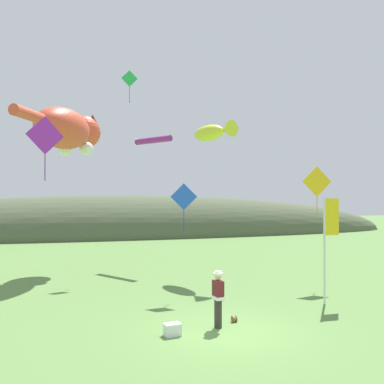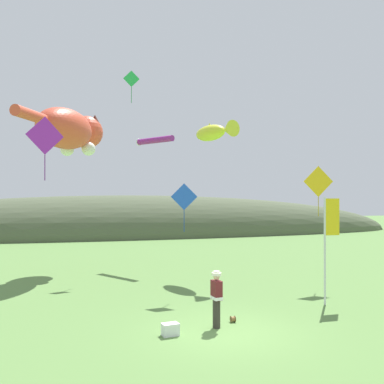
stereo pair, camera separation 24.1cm
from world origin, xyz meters
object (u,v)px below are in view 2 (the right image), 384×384
(picnic_cooler, at_px, (170,329))
(kite_diamond_gold, at_px, (318,182))
(kite_diamond_green, at_px, (131,79))
(kite_diamond_blue, at_px, (184,197))
(kite_giant_cat, at_px, (70,131))
(kite_fish_windsock, at_px, (214,132))
(kite_diamond_violet, at_px, (45,136))
(festival_banner_pole, at_px, (328,234))
(kite_spool, at_px, (233,319))
(festival_attendant, at_px, (216,297))
(kite_tube_streamer, at_px, (155,140))

(picnic_cooler, bearing_deg, kite_diamond_gold, 33.18)
(kite_diamond_green, height_order, kite_diamond_blue, kite_diamond_green)
(picnic_cooler, distance_m, kite_giant_cat, 14.01)
(kite_fish_windsock, xyz_separation_m, kite_diamond_violet, (-7.98, -5.71, -1.24))
(kite_diamond_gold, bearing_deg, festival_banner_pole, -115.21)
(kite_spool, xyz_separation_m, kite_fish_windsock, (1.95, 8.22, 7.35))
(kite_diamond_violet, xyz_separation_m, kite_diamond_gold, (11.86, 1.99, -1.45))
(festival_banner_pole, xyz_separation_m, kite_diamond_blue, (-4.96, 2.83, 1.39))
(kite_giant_cat, height_order, kite_diamond_blue, kite_giant_cat)
(festival_attendant, height_order, kite_fish_windsock, kite_fish_windsock)
(kite_spool, height_order, kite_tube_streamer, kite_tube_streamer)
(picnic_cooler, relative_size, kite_giant_cat, 0.07)
(festival_attendant, height_order, kite_diamond_violet, kite_diamond_violet)
(kite_tube_streamer, xyz_separation_m, kite_diamond_violet, (-5.47, -9.60, -1.21))
(kite_spool, xyz_separation_m, kite_diamond_blue, (-0.67, 4.04, 3.95))
(festival_banner_pole, height_order, kite_giant_cat, kite_giant_cat)
(kite_fish_windsock, relative_size, kite_diamond_violet, 1.46)
(picnic_cooler, xyz_separation_m, festival_banner_pole, (6.53, 1.99, 2.49))
(kite_diamond_green, relative_size, kite_diamond_violet, 0.82)
(kite_giant_cat, xyz_separation_m, kite_diamond_green, (3.32, 0.25, 3.06))
(kite_fish_windsock, distance_m, kite_diamond_blue, 5.98)
(kite_diamond_green, xyz_separation_m, kite_diamond_blue, (1.41, -6.88, -6.61))
(picnic_cooler, bearing_deg, kite_spool, 19.15)
(kite_spool, xyz_separation_m, festival_banner_pole, (4.29, 1.22, 2.56))
(kite_giant_cat, xyz_separation_m, kite_tube_streamer, (4.84, 1.44, -0.19))
(kite_spool, distance_m, kite_diamond_blue, 5.69)
(festival_attendant, xyz_separation_m, kite_diamond_violet, (-5.33, 2.94, 5.25))
(festival_banner_pole, distance_m, kite_diamond_green, 14.10)
(kite_spool, height_order, kite_giant_cat, kite_giant_cat)
(kite_diamond_blue, bearing_deg, kite_tube_streamer, 89.21)
(kite_diamond_green, bearing_deg, kite_fish_windsock, -33.87)
(festival_attendant, height_order, kite_spool, festival_attendant)
(kite_tube_streamer, distance_m, kite_diamond_blue, 8.74)
(festival_banner_pole, distance_m, kite_diamond_violet, 10.98)
(festival_attendant, bearing_deg, kite_giant_cat, 112.94)
(kite_tube_streamer, bearing_deg, kite_diamond_blue, -90.79)
(picnic_cooler, distance_m, kite_diamond_blue, 6.38)
(kite_giant_cat, height_order, kite_diamond_gold, kite_giant_cat)
(picnic_cooler, height_order, kite_tube_streamer, kite_tube_streamer)
(festival_banner_pole, xyz_separation_m, kite_giant_cat, (-9.68, 9.46, 4.94))
(kite_diamond_green, bearing_deg, picnic_cooler, -90.79)
(kite_fish_windsock, bearing_deg, kite_diamond_blue, -122.10)
(festival_banner_pole, bearing_deg, kite_fish_windsock, 108.47)
(picnic_cooler, distance_m, kite_diamond_gold, 10.68)
(kite_fish_windsock, distance_m, kite_diamond_green, 5.82)
(picnic_cooler, xyz_separation_m, kite_fish_windsock, (4.19, 9.00, 7.27))
(picnic_cooler, xyz_separation_m, kite_giant_cat, (-3.15, 11.45, 7.42))
(kite_giant_cat, distance_m, kite_tube_streamer, 5.05)
(kite_diamond_blue, bearing_deg, kite_fish_windsock, 57.90)
(kite_diamond_green, distance_m, kite_diamond_gold, 11.78)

